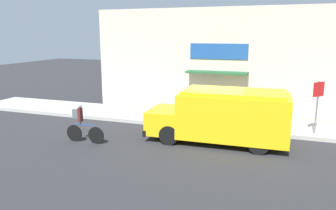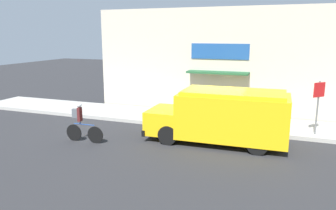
{
  "view_description": "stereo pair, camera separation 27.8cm",
  "coord_description": "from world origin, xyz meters",
  "px_view_note": "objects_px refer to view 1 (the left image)",
  "views": [
    {
      "loc": [
        2.69,
        -13.98,
        4.27
      ],
      "look_at": [
        -2.13,
        -0.2,
        1.1
      ],
      "focal_mm": 35.0,
      "sensor_mm": 36.0,
      "label": 1
    },
    {
      "loc": [
        2.95,
        -13.88,
        4.27
      ],
      "look_at": [
        -2.13,
        -0.2,
        1.1
      ],
      "focal_mm": 35.0,
      "sensor_mm": 36.0,
      "label": 2
    }
  ],
  "objects_px": {
    "school_bus": "(224,116)",
    "cyclist": "(82,124)",
    "trash_bin": "(209,107)",
    "stop_sign_post": "(318,99)"
  },
  "relations": [
    {
      "from": "school_bus",
      "to": "cyclist",
      "type": "xyz_separation_m",
      "value": [
        -5.34,
        -1.84,
        -0.34
      ]
    },
    {
      "from": "school_bus",
      "to": "trash_bin",
      "type": "distance_m",
      "value": 3.67
    },
    {
      "from": "trash_bin",
      "to": "school_bus",
      "type": "bearing_deg",
      "value": -69.08
    },
    {
      "from": "cyclist",
      "to": "trash_bin",
      "type": "distance_m",
      "value": 6.62
    },
    {
      "from": "school_bus",
      "to": "cyclist",
      "type": "distance_m",
      "value": 5.66
    },
    {
      "from": "cyclist",
      "to": "trash_bin",
      "type": "xyz_separation_m",
      "value": [
        4.04,
        5.25,
        -0.13
      ]
    },
    {
      "from": "cyclist",
      "to": "stop_sign_post",
      "type": "relative_size",
      "value": 0.75
    },
    {
      "from": "school_bus",
      "to": "stop_sign_post",
      "type": "relative_size",
      "value": 2.49
    },
    {
      "from": "stop_sign_post",
      "to": "school_bus",
      "type": "bearing_deg",
      "value": -151.86
    },
    {
      "from": "cyclist",
      "to": "trash_bin",
      "type": "relative_size",
      "value": 1.83
    }
  ]
}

